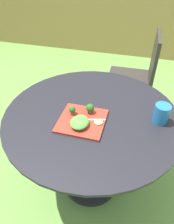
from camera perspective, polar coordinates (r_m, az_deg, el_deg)
The scene contains 11 objects.
ground_plane at distance 1.80m, azimuth 0.96°, elevation -18.23°, with size 12.00×12.00×0.00m, color #669342.
bamboo_fence at distance 3.61m, azimuth 12.59°, elevation 26.17°, with size 8.00×0.08×1.52m, color #9E7F47.
patio_table at distance 1.40m, azimuth 1.18°, elevation -6.99°, with size 1.06×1.06×0.72m.
patio_chair at distance 2.16m, azimuth 14.24°, elevation 10.52°, with size 0.45×0.45×0.90m.
salad_plate at distance 1.20m, azimuth -1.37°, elevation -2.40°, with size 0.26×0.26×0.01m, color #AD3323.
drinking_glass at distance 1.24m, azimuth 19.58°, elevation -0.66°, with size 0.09×0.09×0.11m.
fork at distance 1.19m, azimuth 0.62°, elevation -2.14°, with size 0.15×0.06×0.00m.
lettuce_mound at distance 1.15m, azimuth -2.03°, elevation -2.84°, with size 0.10×0.12×0.04m, color #519338.
broccoli_floret_0 at distance 1.22m, azimuth -4.07°, elevation 0.66°, with size 0.04×0.04×0.05m.
broccoli_floret_1 at distance 1.22m, azimuth 0.84°, elevation 1.08°, with size 0.05×0.05×0.06m.
cucumber_slice_0 at distance 1.17m, azimuth 3.13°, elevation -2.81°, with size 0.05×0.05×0.01m, color #8EB766.
Camera 1 is at (0.23, -0.95, 1.52)m, focal length 33.48 mm.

